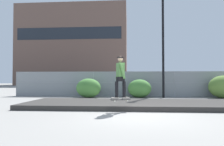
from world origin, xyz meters
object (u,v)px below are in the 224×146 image
Objects in this scene: parked_car_mid at (155,84)px; shrub_right at (224,87)px; skater at (120,75)px; street_lamp at (163,30)px; shrub_left at (89,88)px; skateboard at (120,100)px; shrub_center at (139,88)px; parked_car_near at (82,84)px.

parked_car_mid is 5.86m from shrub_right.
street_lamp is (2.72, 6.81, 3.28)m from skater.
shrub_left is (-5.10, -4.41, -0.17)m from parked_car_mid.
skater is at bearing 45.00° from skateboard.
street_lamp reaches higher than skateboard.
street_lamp is at bearing -0.58° from shrub_center.
skater is 0.37× the size of parked_car_near.
shrub_center is 5.62m from shrub_right.
shrub_right is (4.05, -4.25, -0.07)m from parked_car_mid.
parked_car_near is 4.34m from shrub_left.
shrub_left is at bearing -174.85° from shrub_center.
shrub_left reaches higher than skateboard.
shrub_right is at bearing -1.56° from shrub_center.
shrub_center is at bearing -110.95° from parked_car_mid.
shrub_left is (-2.46, 6.51, 0.20)m from skateboard.
street_lamp is 1.71× the size of parked_car_mid.
shrub_center is at bearing -37.93° from parked_car_near.
parked_car_near is at bearing 108.07° from shrub_left.
parked_car_mid reaches higher than shrub_left.
skateboard is at bearing -98.95° from shrub_center.
skater is 0.22× the size of street_lamp.
skater is at bearing -98.95° from shrub_center.
shrub_right is (10.49, -3.96, -0.07)m from parked_car_near.
parked_car_near is 11.21m from shrub_right.
shrub_center is (1.08, 6.83, 0.17)m from skateboard.
parked_car_mid reaches higher than skateboard.
shrub_left is at bearing -71.93° from parked_car_near.
skateboard is 0.11× the size of street_lamp.
street_lamp is at bearing 68.27° from skater.
skater is (0.00, 0.00, 0.96)m from skateboard.
parked_car_near is at bearing 109.68° from skater.
skateboard is 8.47m from street_lamp.
shrub_right reaches higher than skateboard.
shrub_left is at bearing -176.66° from street_lamp.
parked_car_near reaches higher than shrub_right.
skater is 8.04m from street_lamp.
skateboard is at bearing -70.32° from parked_car_near.
street_lamp is (2.72, 6.81, 4.24)m from skateboard.
parked_car_near is 2.28× the size of shrub_right.
shrub_right is (6.69, 6.68, -0.66)m from skater.
parked_car_mid is 2.27× the size of shrub_right.
skateboard is at bearing -69.31° from shrub_left.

